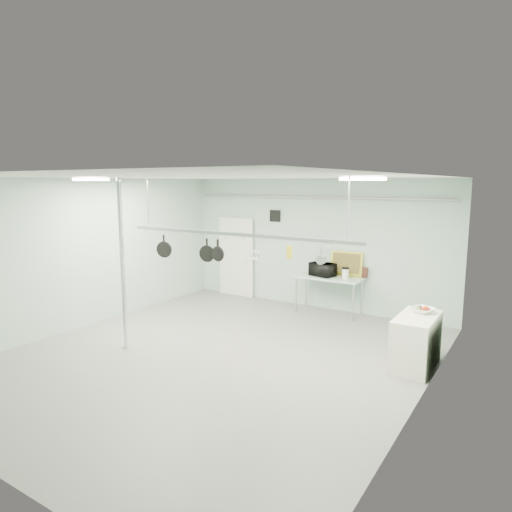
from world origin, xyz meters
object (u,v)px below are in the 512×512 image
Objects in this scene: skillet_left at (164,246)px; skillet_mid at (207,250)px; skillet_right at (218,250)px; prep_table at (329,279)px; side_cabinet at (416,342)px; fruit_bowl at (423,310)px; coffee_canister at (345,274)px; pot_rack at (235,233)px; microwave at (323,269)px; chrome_pole at (122,265)px.

skillet_mid is (1.08, 0.00, 0.01)m from skillet_left.
skillet_left is 1.33m from skillet_right.
prep_table is 3.39m from side_cabinet.
fruit_bowl is at bearing -37.07° from prep_table.
coffee_canister is 0.58× the size of skillet_right.
skillet_right is at bearing -17.23° from skillet_left.
skillet_left is at bearing 167.75° from skillet_mid.
pot_rack is (-2.95, -1.10, 1.78)m from side_cabinet.
coffee_canister reaches higher than side_cabinet.
microwave is 3.89m from skillet_left.
skillet_right is (1.52, 0.90, 0.29)m from chrome_pole.
side_cabinet is at bearing -3.94° from skillet_left.
pot_rack reaches higher than side_cabinet.
pot_rack reaches higher than coffee_canister.
skillet_mid is (-3.60, -1.35, 0.93)m from fruit_bowl.
side_cabinet is at bearing -40.79° from prep_table.
skillet_mid is at bearing -162.91° from side_cabinet.
skillet_left is at bearing 180.00° from pot_rack.
skillet_left reaches higher than coffee_canister.
coffee_canister is at bearing 57.00° from chrome_pole.
microwave is (2.16, 4.16, -0.54)m from chrome_pole.
coffee_canister is at bearing -163.91° from microwave.
prep_table is at bearing 40.20° from skillet_left.
chrome_pole is 4.85m from prep_table.
skillet_right is at bearing -109.95° from coffee_canister.
skillet_left and skillet_right have the same top height.
microwave is at bearing 80.02° from skillet_right.
microwave is at bearing 41.73° from skillet_left.
prep_table is at bearing 77.75° from skillet_right.
skillet_mid and skillet_right have the same top height.
chrome_pole is at bearing -157.59° from side_cabinet.
skillet_left is 1.16× the size of skillet_right.
pot_rack reaches higher than fruit_bowl.
side_cabinet is 2.84× the size of skillet_mid.
pot_rack reaches higher than prep_table.
skillet_right is (0.25, 0.00, 0.02)m from skillet_mid.
skillet_mid reaches higher than side_cabinet.
skillet_left reaches higher than microwave.
microwave is at bearing 85.52° from pot_rack.
skillet_right is (-1.19, -3.28, 0.87)m from coffee_canister.
chrome_pole reaches higher than coffee_canister.
coffee_canister is 0.50× the size of skillet_left.
chrome_pole reaches higher than skillet_right.
skillet_mid is at bearing 35.28° from chrome_pole.
skillet_right is (-0.38, 0.00, -0.34)m from pot_rack.
coffee_canister is at bearing 71.02° from skillet_right.
microwave is 2.54× the size of coffee_canister.
prep_table is 4.31× the size of fruit_bowl.
coffee_canister is 3.60m from skillet_right.
skillet_right reaches higher than microwave.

